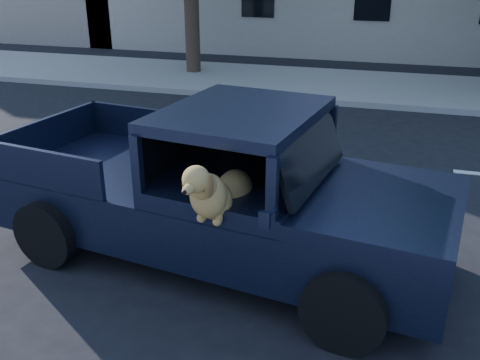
{
  "coord_description": "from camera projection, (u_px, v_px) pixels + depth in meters",
  "views": [
    {
      "loc": [
        2.12,
        -5.85,
        3.43
      ],
      "look_at": [
        0.6,
        -0.79,
        1.21
      ],
      "focal_mm": 40.0,
      "sensor_mm": 36.0,
      "label": 1
    }
  ],
  "objects": [
    {
      "name": "lane_stripes",
      "position": [
        382.0,
        164.0,
        9.53
      ],
      "size": [
        21.6,
        0.14,
        0.01
      ],
      "primitive_type": null,
      "color": "silver",
      "rests_on": "ground"
    },
    {
      "name": "pickup_truck",
      "position": [
        214.0,
        208.0,
        6.42
      ],
      "size": [
        5.54,
        3.08,
        1.9
      ],
      "rotation": [
        0.0,
        0.0,
        -0.14
      ],
      "color": "black",
      "rests_on": "ground"
    },
    {
      "name": "far_sidewalk",
      "position": [
        320.0,
        84.0,
        15.16
      ],
      "size": [
        60.0,
        4.0,
        0.15
      ],
      "primitive_type": "cube",
      "color": "gray",
      "rests_on": "ground"
    },
    {
      "name": "ground",
      "position": [
        213.0,
        237.0,
        7.06
      ],
      "size": [
        120.0,
        120.0,
        0.0
      ],
      "primitive_type": "plane",
      "color": "black",
      "rests_on": "ground"
    }
  ]
}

